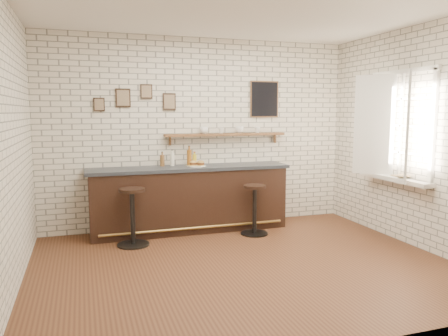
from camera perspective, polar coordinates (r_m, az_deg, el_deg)
The scene contains 21 objects.
ground at distance 5.44m, azimuth 2.58°, elevation -12.47°, with size 5.00×5.00×0.00m, color brown.
bar_counter at distance 6.80m, azimuth -4.48°, elevation -4.00°, with size 3.10×0.65×1.01m.
sandwich_plate at distance 6.72m, azimuth -3.63°, elevation 0.26°, with size 0.28×0.28×0.01m, color white.
ciabatta_sandwich at distance 6.72m, azimuth -3.54°, elevation 0.64°, with size 0.25×0.19×0.08m.
potato_chips at distance 6.71m, azimuth -3.83°, elevation 0.32°, with size 0.26×0.17×0.00m.
bitters_bottle_brown at distance 6.79m, azimuth -8.06°, elevation 1.01°, with size 0.07×0.07×0.23m.
bitters_bottle_white at distance 6.82m, azimuth -6.78°, elevation 1.15°, with size 0.07×0.07×0.25m.
bitters_bottle_amber at distance 6.88m, azimuth -4.56°, elevation 1.42°, with size 0.07×0.07×0.31m.
condiment_bottle_yellow at distance 6.90m, azimuth -3.87°, elevation 1.13°, with size 0.07×0.07×0.21m.
bar_stool_left at distance 6.18m, azimuth -11.85°, elevation -6.03°, with size 0.45×0.45×0.80m.
bar_stool_right at distance 6.62m, azimuth 4.02°, elevation -5.23°, with size 0.42×0.42×0.75m.
wall_shelf at distance 7.05m, azimuth 0.24°, elevation 4.38°, with size 2.00×0.18×0.18m.
shelf_cup_a at distance 6.94m, azimuth -2.64°, elevation 4.95°, with size 0.14×0.14×0.11m, color white.
shelf_cup_b at distance 7.03m, azimuth -0.35°, elevation 4.89°, with size 0.09×0.09×0.08m, color white.
shelf_cup_c at distance 7.13m, azimuth 2.04°, elevation 5.02°, with size 0.14×0.14×0.11m, color white.
shelf_cup_d at distance 7.24m, azimuth 4.37°, elevation 5.00°, with size 0.10×0.10×0.10m, color white.
back_wall_decor at distance 7.07m, azimuth -1.31°, elevation 8.99°, with size 2.96×0.02×0.56m.
window_sill at distance 6.67m, azimuth 21.34°, elevation -1.29°, with size 0.20×1.35×0.06m.
casement_window at distance 6.58m, azimuth 21.36°, elevation 5.16°, with size 0.40×1.30×1.56m.
book_lower at distance 6.61m, azimuth 21.54°, elevation -1.03°, with size 0.16×0.21×0.02m, color tan.
book_upper at distance 6.59m, azimuth 21.71°, elevation -0.90°, with size 0.17×0.23×0.02m, color tan.
Camera 1 is at (-1.81, -4.79, 1.85)m, focal length 35.00 mm.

